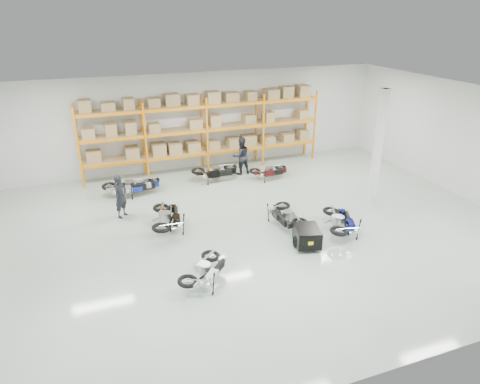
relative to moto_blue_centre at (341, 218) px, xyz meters
name	(u,v)px	position (x,y,z in m)	size (l,w,h in m)	color
room	(257,168)	(-2.61, 1.31, 1.71)	(18.00, 18.00, 18.00)	#A8BBAA
pallet_rack	(204,123)	(-2.61, 7.76, 1.71)	(11.28, 0.98, 3.62)	orange
structural_column	(378,148)	(2.59, 1.81, 1.71)	(0.25, 0.25, 4.50)	white
moto_blue_centre	(341,218)	(0.00, 0.00, 0.00)	(0.79, 1.78, 1.09)	#080B54
moto_silver_left	(206,267)	(-5.17, -1.21, -0.04)	(0.74, 1.66, 1.01)	#BBBDC2
moto_black_far_left	(168,214)	(-5.53, 2.32, 0.02)	(0.83, 1.86, 1.14)	black
moto_touring_right	(285,212)	(-1.57, 1.15, -0.03)	(0.75, 1.68, 1.03)	black
trailer	(307,236)	(-1.57, -0.45, -0.15)	(0.99, 1.68, 0.68)	black
moto_back_a	(139,183)	(-6.04, 5.80, -0.05)	(0.72, 1.62, 0.99)	navy
moto_back_b	(129,183)	(-6.46, 5.77, 0.01)	(0.80, 1.81, 1.10)	#9FA4A8
moto_back_c	(216,169)	(-2.59, 6.17, 0.01)	(0.81, 1.82, 1.11)	black
moto_back_d	(270,169)	(-0.24, 5.52, -0.07)	(0.69, 1.55, 0.95)	#3E0C10
person_left	(121,196)	(-6.94, 3.91, 0.27)	(0.60, 0.39, 1.64)	black
person_back	(241,156)	(-1.24, 6.56, 0.33)	(0.85, 0.66, 1.75)	black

